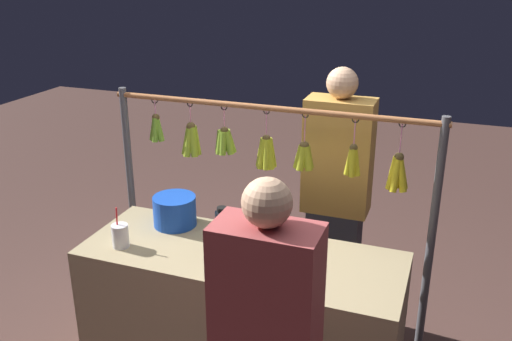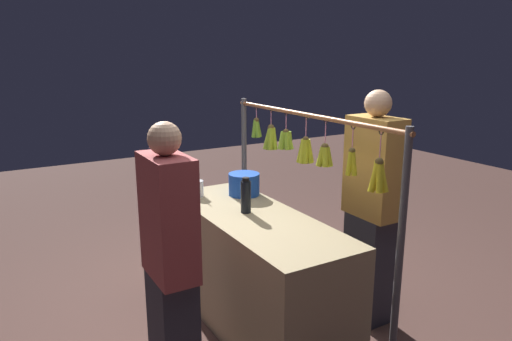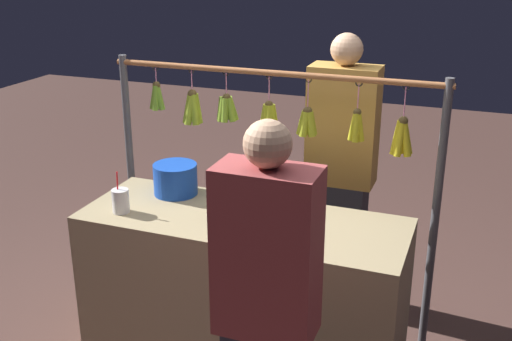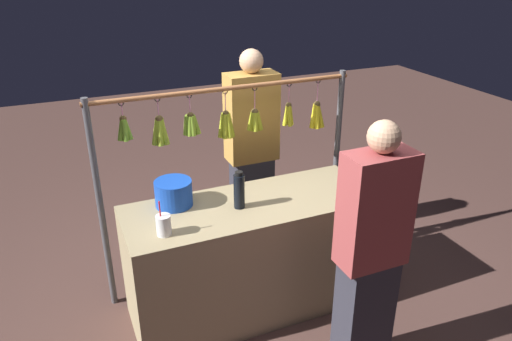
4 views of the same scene
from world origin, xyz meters
TOP-DOWN VIEW (x-y plane):
  - market_counter at (0.00, 0.00)m, footprint 1.66×0.62m
  - display_rack at (0.00, -0.42)m, footprint 1.87×0.13m
  - water_bottle at (0.09, 0.02)m, footprint 0.07×0.07m
  - blue_bucket at (0.47, -0.17)m, footprint 0.24×0.24m
  - drink_cup at (0.61, 0.15)m, footprint 0.09×0.09m
  - vendor_person at (-0.32, -0.76)m, footprint 0.40×0.21m

SIDE VIEW (x-z plane):
  - market_counter at x=0.00m, z-range 0.00..0.83m
  - vendor_person at x=-0.32m, z-range -0.01..1.66m
  - drink_cup at x=0.61m, z-range 0.78..1.00m
  - blue_bucket at x=0.47m, z-range 0.83..1.00m
  - water_bottle at x=0.09m, z-range 0.82..1.07m
  - display_rack at x=0.00m, z-range 0.34..1.87m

